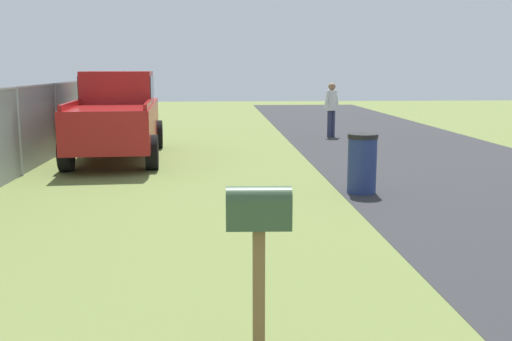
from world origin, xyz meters
The scene contains 4 objects.
mailbox centered at (5.26, -0.31, 1.04)m, with size 0.23×0.50×1.31m.
pickup_truck centered at (15.60, 2.42, 1.10)m, with size 5.47×2.32×2.09m.
trash_bin centered at (11.02, -2.53, 0.53)m, with size 0.53×0.53×1.05m.
pedestrian centered at (19.54, -3.63, 0.99)m, with size 0.30×0.52×1.71m.
Camera 1 is at (0.98, -0.01, 2.17)m, focal length 41.47 mm.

